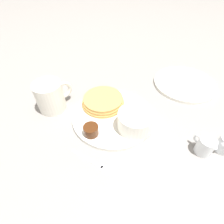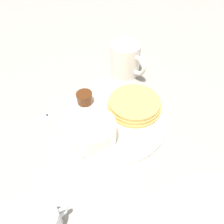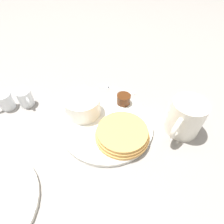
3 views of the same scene
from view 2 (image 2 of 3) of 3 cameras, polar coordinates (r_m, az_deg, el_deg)
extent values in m
plane|color=gray|center=(0.57, 0.71, -2.38)|extent=(4.00, 4.00, 0.00)
cylinder|color=white|center=(0.57, 0.71, -1.99)|extent=(0.27, 0.27, 0.01)
cylinder|color=tan|center=(0.59, 5.74, 1.42)|extent=(0.15, 0.15, 0.01)
cylinder|color=tan|center=(0.58, 5.81, 2.05)|extent=(0.14, 0.14, 0.01)
cylinder|color=tan|center=(0.57, 5.87, 2.69)|extent=(0.13, 0.13, 0.01)
cylinder|color=white|center=(0.50, -4.91, -5.20)|extent=(0.10, 0.10, 0.06)
cylinder|color=white|center=(0.48, -5.09, -3.42)|extent=(0.09, 0.09, 0.01)
cylinder|color=#47230F|center=(0.60, -7.16, 3.69)|extent=(0.04, 0.04, 0.03)
cylinder|color=white|center=(0.51, -7.46, -6.76)|extent=(0.04, 0.04, 0.02)
sphere|color=white|center=(0.50, -7.64, -5.63)|extent=(0.02, 0.02, 0.02)
cylinder|color=silver|center=(0.70, 3.44, 13.57)|extent=(0.09, 0.09, 0.10)
torus|color=silver|center=(0.67, 6.54, 12.02)|extent=(0.07, 0.03, 0.07)
cylinder|color=white|center=(0.44, -16.36, -25.82)|extent=(0.04, 0.04, 0.05)
torus|color=white|center=(0.43, -13.35, -24.27)|extent=(0.02, 0.03, 0.03)
cube|color=silver|center=(0.63, -13.86, 2.11)|extent=(0.01, 0.10, 0.00)
cube|color=silver|center=(0.60, -17.51, -1.73)|extent=(0.02, 0.04, 0.00)
camera|label=1|loc=(0.53, -57.32, 28.55)|focal=28.00mm
camera|label=3|loc=(0.49, 51.34, 28.50)|focal=28.00mm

